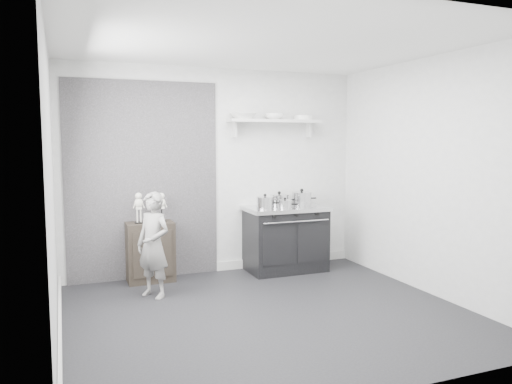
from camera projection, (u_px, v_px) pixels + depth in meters
ground at (268, 313)px, 5.10m from camera, size 4.00×4.00×0.00m
room_shell at (254, 153)px, 5.03m from camera, size 4.02×3.62×2.71m
wall_shelf at (275, 122)px, 6.73m from camera, size 1.30×0.26×0.24m
stove at (286, 238)px, 6.74m from camera, size 1.09×0.68×0.88m
side_cabinet at (150, 252)px, 6.22m from camera, size 0.57×0.34×0.75m
child at (153, 245)px, 5.58m from camera, size 0.49×0.52×1.19m
pot_front_left at (265, 203)px, 6.45m from camera, size 0.31×0.23×0.20m
pot_back_left at (279, 200)px, 6.80m from camera, size 0.34×0.26×0.19m
pot_back_right at (302, 198)px, 6.92m from camera, size 0.36×0.27×0.22m
pot_front_center at (285, 204)px, 6.49m from camera, size 0.27×0.19×0.15m
skeleton_full at (139, 206)px, 6.11m from camera, size 0.12×0.08×0.43m
skeleton_torso at (162, 205)px, 6.21m from camera, size 0.12×0.08×0.42m
bowl_large at (243, 116)px, 6.55m from camera, size 0.34×0.34×0.08m
bowl_small at (274, 117)px, 6.72m from camera, size 0.25×0.25×0.08m
plate_stack at (303, 118)px, 6.88m from camera, size 0.26×0.26×0.06m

